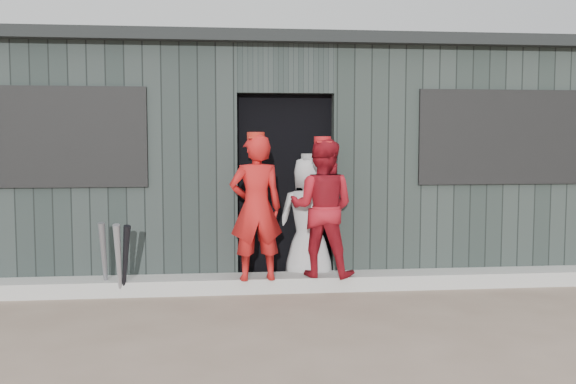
{
  "coord_description": "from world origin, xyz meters",
  "views": [
    {
      "loc": [
        -0.68,
        -4.57,
        1.52
      ],
      "look_at": [
        0.0,
        1.8,
        1.0
      ],
      "focal_mm": 40.0,
      "sensor_mm": 36.0,
      "label": 1
    }
  ],
  "objects": [
    {
      "name": "ground",
      "position": [
        0.0,
        0.0,
        0.0
      ],
      "size": [
        80.0,
        80.0,
        0.0
      ],
      "primitive_type": "plane",
      "color": "#755F50",
      "rests_on": "ground"
    },
    {
      "name": "curb",
      "position": [
        0.0,
        1.82,
        0.07
      ],
      "size": [
        8.0,
        0.36,
        0.15
      ],
      "primitive_type": "cube",
      "color": "#A1A19C",
      "rests_on": "ground"
    },
    {
      "name": "bat_left",
      "position": [
        -1.64,
        1.56,
        0.37
      ],
      "size": [
        0.08,
        0.31,
        0.75
      ],
      "primitive_type": "cone",
      "rotation": [
        0.32,
        0.0,
        0.04
      ],
      "color": "#97989F",
      "rests_on": "ground"
    },
    {
      "name": "bat_mid",
      "position": [
        -1.8,
        1.73,
        0.37
      ],
      "size": [
        0.08,
        0.22,
        0.74
      ],
      "primitive_type": "cone",
      "rotation": [
        0.2,
        0.0,
        -0.07
      ],
      "color": "slate",
      "rests_on": "ground"
    },
    {
      "name": "bat_right",
      "position": [
        -1.58,
        1.58,
        0.37
      ],
      "size": [
        0.17,
        0.3,
        0.73
      ],
      "primitive_type": "cone",
      "rotation": [
        0.32,
        0.0,
        0.36
      ],
      "color": "black",
      "rests_on": "ground"
    },
    {
      "name": "player_red_left",
      "position": [
        -0.33,
        1.64,
        0.86
      ],
      "size": [
        0.55,
        0.39,
        1.42
      ],
      "primitive_type": "imported",
      "rotation": [
        0.0,
        0.0,
        3.25
      ],
      "color": "#B01715",
      "rests_on": "curb"
    },
    {
      "name": "player_red_right",
      "position": [
        0.34,
        1.76,
        0.84
      ],
      "size": [
        0.81,
        0.72,
        1.38
      ],
      "primitive_type": "imported",
      "rotation": [
        0.0,
        0.0,
        2.8
      ],
      "color": "maroon",
      "rests_on": "curb"
    },
    {
      "name": "player_grey_back",
      "position": [
        0.25,
        2.09,
        0.68
      ],
      "size": [
        0.74,
        0.56,
        1.35
      ],
      "primitive_type": "imported",
      "rotation": [
        0.0,
        0.0,
        2.93
      ],
      "color": "#B2B2B2",
      "rests_on": "ground"
    },
    {
      "name": "dugout",
      "position": [
        -0.0,
        3.5,
        1.29
      ],
      "size": [
        8.3,
        3.3,
        2.62
      ],
      "color": "black",
      "rests_on": "ground"
    }
  ]
}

